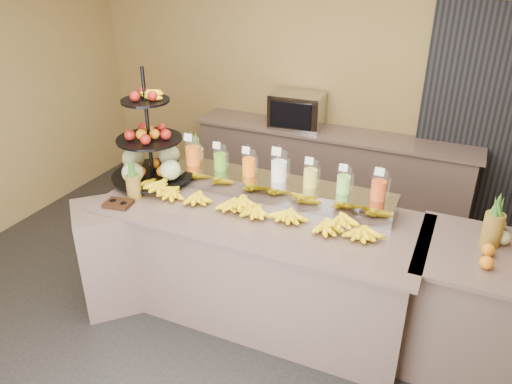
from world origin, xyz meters
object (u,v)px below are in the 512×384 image
Objects in this scene: pitcher_tray at (278,189)px; fruit_stand at (156,155)px; banana_heap at (245,202)px; condiment_caddy at (118,204)px; oven_warmer at (297,110)px.

pitcher_tray is 1.07m from fruit_stand.
fruit_stand is at bearing -171.87° from pitcher_tray.
banana_heap is 10.00× the size of condiment_caddy.
fruit_stand is at bearing 170.91° from banana_heap.
pitcher_tray is 1.26m from condiment_caddy.
fruit_stand reaches higher than banana_heap.
fruit_stand is 0.54m from condiment_caddy.
pitcher_tray is 9.04× the size of condiment_caddy.
banana_heap is at bearing -84.93° from oven_warmer.
pitcher_tray is 0.33m from banana_heap.
condiment_caddy is at bearing -159.37° from banana_heap.
fruit_stand is 4.77× the size of condiment_caddy.
pitcher_tray is 0.90× the size of banana_heap.
condiment_caddy is (-0.93, -0.35, -0.05)m from banana_heap.
oven_warmer is (0.59, 1.82, -0.06)m from fruit_stand.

